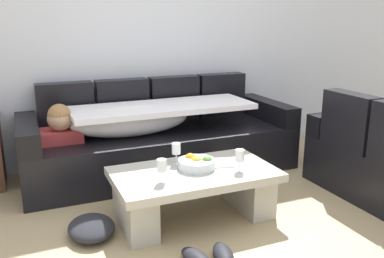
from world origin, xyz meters
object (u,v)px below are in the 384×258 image
wine_glass_near_left (162,166)px  coffee_table (194,188)px  pair_of_shoes (210,257)px  wine_glass_near_right (240,156)px  couch_along_wall (156,139)px  open_magazine (214,163)px  wine_glass_far_back (176,149)px  fruit_bowl (197,163)px  crumpled_garment (91,228)px

wine_glass_near_left → coffee_table: bearing=22.4°
pair_of_shoes → coffee_table: bearing=75.8°
wine_glass_near_right → pair_of_shoes: wine_glass_near_right is taller
couch_along_wall → pair_of_shoes: bearing=-96.8°
wine_glass_near_right → open_magazine: size_ratio=0.59×
coffee_table → open_magazine: open_magazine is taller
open_magazine → wine_glass_near_right: bearing=-49.3°
wine_glass_far_back → open_magazine: (0.27, -0.12, -0.11)m
pair_of_shoes → open_magazine: bearing=62.5°
coffee_table → wine_glass_near_left: wine_glass_near_left is taller
coffee_table → wine_glass_far_back: 0.33m
open_magazine → pair_of_shoes: bearing=-101.8°
couch_along_wall → fruit_bowl: couch_along_wall is taller
fruit_bowl → open_magazine: fruit_bowl is taller
couch_along_wall → coffee_table: size_ratio=2.15×
coffee_table → fruit_bowl: 0.19m
wine_glass_far_back → crumpled_garment: size_ratio=0.42×
open_magazine → wine_glass_near_left: bearing=-142.7°
fruit_bowl → crumpled_garment: fruit_bowl is taller
fruit_bowl → open_magazine: (0.16, 0.04, -0.04)m
wine_glass_far_back → crumpled_garment: 0.84m
couch_along_wall → coffee_table: couch_along_wall is taller
couch_along_wall → pair_of_shoes: size_ratio=7.38×
fruit_bowl → wine_glass_near_right: bearing=-34.0°
wine_glass_near_left → wine_glass_near_right: (0.59, -0.02, 0.00)m
open_magazine → crumpled_garment: 1.02m
wine_glass_near_left → pair_of_shoes: size_ratio=0.47×
couch_along_wall → open_magazine: couch_along_wall is taller
wine_glass_near_left → crumpled_garment: wine_glass_near_left is taller
fruit_bowl → crumpled_garment: (-0.80, -0.01, -0.36)m
open_magazine → pair_of_shoes: 0.83m
coffee_table → crumpled_garment: bearing=178.0°
pair_of_shoes → wine_glass_near_left: bearing=106.3°
open_magazine → couch_along_wall: bearing=114.6°
wine_glass_near_left → wine_glass_near_right: same height
wine_glass_near_left → pair_of_shoes: (0.14, -0.48, -0.45)m
pair_of_shoes → crumpled_garment: (-0.61, 0.63, 0.01)m
crumpled_garment → wine_glass_near_left: bearing=-17.3°
wine_glass_near_left → open_magazine: bearing=21.5°
wine_glass_near_left → wine_glass_near_right: size_ratio=1.00×
wine_glass_far_back → wine_glass_near_right: bearing=-41.9°
fruit_bowl → wine_glass_near_left: size_ratio=1.69×
wine_glass_near_left → pair_of_shoes: bearing=-73.7°
coffee_table → fruit_bowl: (0.04, 0.03, 0.18)m
coffee_table → wine_glass_near_right: (0.30, -0.14, 0.26)m
fruit_bowl → pair_of_shoes: bearing=-106.7°
couch_along_wall → open_magazine: (0.15, -0.98, 0.06)m
wine_glass_near_left → wine_glass_far_back: same height
wine_glass_near_left → pair_of_shoes: 0.67m
crumpled_garment → fruit_bowl: bearing=0.5°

